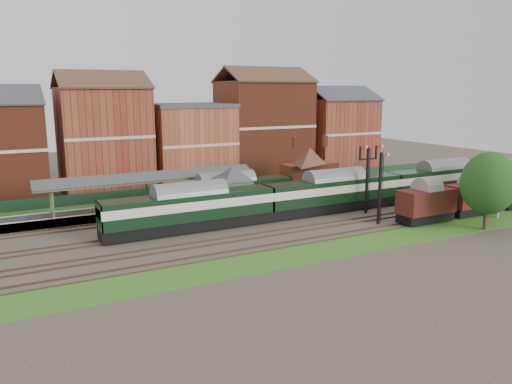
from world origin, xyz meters
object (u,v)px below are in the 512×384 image
dmu_train (335,191)px  goods_van_a (426,203)px  platform_railcar (226,192)px  signal_box (233,190)px  semaphore_bracket (367,175)px

dmu_train → goods_van_a: 10.78m
platform_railcar → goods_van_a: size_ratio=2.63×
dmu_train → goods_van_a: bearing=-56.6°
signal_box → goods_van_a: size_ratio=0.91×
dmu_train → platform_railcar: dmu_train is taller
signal_box → dmu_train: bearing=-15.0°
signal_box → platform_railcar: (0.58, 3.25, -0.85)m
signal_box → platform_railcar: 3.41m
signal_box → semaphore_bracket: (15.04, -5.75, 1.44)m
platform_railcar → goods_van_a: 23.37m
platform_railcar → dmu_train: bearing=-29.3°
semaphore_bracket → dmu_train: (-2.89, 2.50, -2.12)m
signal_box → dmu_train: 12.60m
dmu_train → goods_van_a: (5.93, -9.00, -0.25)m
semaphore_bracket → signal_box: bearing=159.1°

